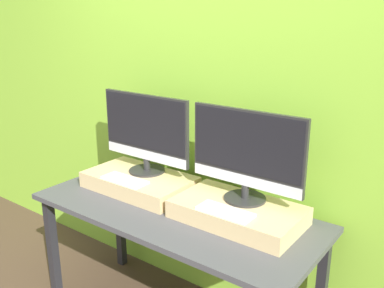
% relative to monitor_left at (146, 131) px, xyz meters
% --- Properties ---
extents(wall_back, '(8.00, 0.04, 2.60)m').
position_rel_monitor_left_xyz_m(wall_back, '(0.34, 0.26, 0.20)').
color(wall_back, '#8CC638').
rests_on(wall_back, ground_plane).
extents(workbench, '(1.59, 0.68, 0.76)m').
position_rel_monitor_left_xyz_m(workbench, '(0.34, -0.15, -0.43)').
color(workbench, '#47474C').
rests_on(workbench, ground_plane).
extents(wooden_riser_left, '(0.64, 0.37, 0.09)m').
position_rel_monitor_left_xyz_m(wooden_riser_left, '(0.00, -0.07, -0.30)').
color(wooden_riser_left, '#D6B77F').
rests_on(wooden_riser_left, workbench).
extents(monitor_left, '(0.62, 0.22, 0.47)m').
position_rel_monitor_left_xyz_m(monitor_left, '(0.00, 0.00, 0.00)').
color(monitor_left, '#282828').
rests_on(monitor_left, wooden_riser_left).
extents(keyboard_left, '(0.28, 0.11, 0.01)m').
position_rel_monitor_left_xyz_m(keyboard_left, '(0.00, -0.19, -0.24)').
color(keyboard_left, silver).
rests_on(keyboard_left, wooden_riser_left).
extents(wooden_riser_right, '(0.64, 0.37, 0.09)m').
position_rel_monitor_left_xyz_m(wooden_riser_right, '(0.68, -0.07, -0.30)').
color(wooden_riser_right, '#D6B77F').
rests_on(wooden_riser_right, workbench).
extents(monitor_right, '(0.62, 0.22, 0.47)m').
position_rel_monitor_left_xyz_m(monitor_right, '(0.68, 0.00, 0.00)').
color(monitor_right, '#282828').
rests_on(monitor_right, wooden_riser_right).
extents(keyboard_right, '(0.28, 0.11, 0.01)m').
position_rel_monitor_left_xyz_m(keyboard_right, '(0.68, -0.19, -0.24)').
color(keyboard_right, silver).
rests_on(keyboard_right, wooden_riser_right).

